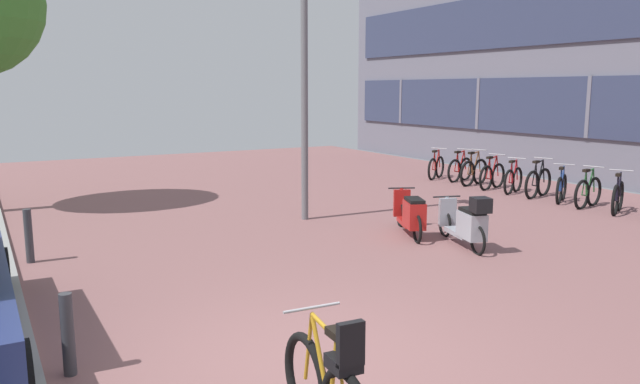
# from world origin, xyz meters

# --- Properties ---
(ground) EXTENTS (21.00, 40.00, 0.13)m
(ground) POSITION_xyz_m (1.43, 0.00, -0.02)
(ground) COLOR black
(bicycle_rack_01) EXTENTS (1.19, 0.64, 0.95)m
(bicycle_rack_01) POSITION_xyz_m (9.39, 3.30, 0.33)
(bicycle_rack_01) COLOR black
(bicycle_rack_01) RESTS_ON ground
(bicycle_rack_02) EXTENTS (1.29, 0.47, 0.96)m
(bicycle_rack_02) POSITION_xyz_m (9.40, 4.04, 0.34)
(bicycle_rack_02) COLOR black
(bicycle_rack_02) RESTS_ON ground
(bicycle_rack_03) EXTENTS (1.12, 0.70, 0.92)m
(bicycle_rack_03) POSITION_xyz_m (9.42, 4.79, 0.32)
(bicycle_rack_03) COLOR black
(bicycle_rack_03) RESTS_ON ground
(bicycle_rack_04) EXTENTS (1.35, 0.52, 1.00)m
(bicycle_rack_04) POSITION_xyz_m (9.47, 5.54, 0.35)
(bicycle_rack_04) COLOR black
(bicycle_rack_04) RESTS_ON ground
(bicycle_rack_05) EXTENTS (1.18, 0.58, 0.93)m
(bicycle_rack_05) POSITION_xyz_m (9.40, 6.28, 0.33)
(bicycle_rack_05) COLOR black
(bicycle_rack_05) RESTS_ON ground
(bicycle_rack_06) EXTENTS (1.31, 0.52, 0.96)m
(bicycle_rack_06) POSITION_xyz_m (9.41, 7.03, 0.34)
(bicycle_rack_06) COLOR black
(bicycle_rack_06) RESTS_ON ground
(bicycle_rack_07) EXTENTS (1.36, 0.51, 1.02)m
(bicycle_rack_07) POSITION_xyz_m (9.46, 7.78, 0.36)
(bicycle_rack_07) COLOR black
(bicycle_rack_07) RESTS_ON ground
(bicycle_rack_08) EXTENTS (1.28, 0.51, 0.96)m
(bicycle_rack_08) POSITION_xyz_m (9.62, 8.53, 0.34)
(bicycle_rack_08) COLOR black
(bicycle_rack_08) RESTS_ON ground
(bicycle_rack_09) EXTENTS (1.16, 0.71, 0.93)m
(bicycle_rack_09) POSITION_xyz_m (9.35, 9.27, 0.33)
(bicycle_rack_09) COLOR black
(bicycle_rack_09) RESTS_ON ground
(scooter_near) EXTENTS (0.81, 1.75, 0.97)m
(scooter_near) POSITION_xyz_m (4.45, 2.63, 0.44)
(scooter_near) COLOR black
(scooter_near) RESTS_ON ground
(scooter_mid) EXTENTS (0.92, 1.71, 0.80)m
(scooter_mid) POSITION_xyz_m (4.15, 3.77, 0.40)
(scooter_mid) COLOR black
(scooter_mid) RESTS_ON ground
(lamp_post) EXTENTS (0.20, 0.52, 5.85)m
(lamp_post) POSITION_xyz_m (3.16, 6.02, 3.25)
(lamp_post) COLOR slate
(lamp_post) RESTS_ON ground
(bollard_near) EXTENTS (0.12, 0.12, 0.80)m
(bollard_near) POSITION_xyz_m (-2.05, 0.93, 0.40)
(bollard_near) COLOR #38383D
(bollard_near) RESTS_ON ground
(bollard_far) EXTENTS (0.12, 0.12, 0.84)m
(bollard_far) POSITION_xyz_m (-2.05, 5.28, 0.42)
(bollard_far) COLOR #38383D
(bollard_far) RESTS_ON ground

